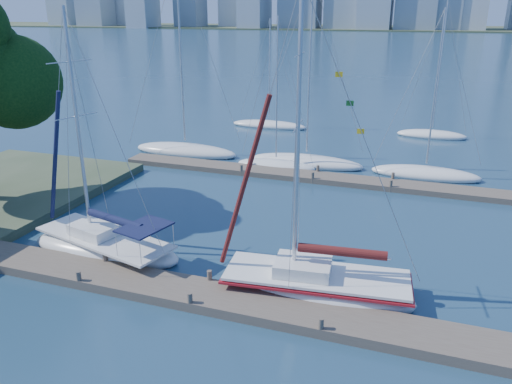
% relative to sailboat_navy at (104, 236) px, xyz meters
% --- Properties ---
extents(ground, '(700.00, 700.00, 0.00)m').
position_rel_sailboat_navy_xyz_m(ground, '(5.88, -2.11, -0.93)').
color(ground, '#17314B').
rests_on(ground, ground).
extents(near_dock, '(26.00, 2.00, 0.40)m').
position_rel_sailboat_navy_xyz_m(near_dock, '(5.88, -2.11, -0.73)').
color(near_dock, brown).
rests_on(near_dock, ground).
extents(far_dock, '(30.00, 1.80, 0.36)m').
position_rel_sailboat_navy_xyz_m(far_dock, '(7.88, 13.89, -0.75)').
color(far_dock, brown).
rests_on(far_dock, ground).
extents(far_shore, '(800.00, 100.00, 1.50)m').
position_rel_sailboat_navy_xyz_m(far_shore, '(5.88, 317.89, -0.93)').
color(far_shore, '#38472D').
rests_on(far_shore, ground).
extents(sailboat_navy, '(7.98, 4.27, 11.47)m').
position_rel_sailboat_navy_xyz_m(sailboat_navy, '(0.00, 0.00, 0.00)').
color(sailboat_navy, silver).
rests_on(sailboat_navy, ground).
extents(sailboat_maroon, '(8.04, 3.36, 12.25)m').
position_rel_sailboat_navy_xyz_m(sailboat_maroon, '(10.08, -0.25, 0.06)').
color(sailboat_maroon, silver).
rests_on(sailboat_maroon, ground).
extents(bg_boat_0, '(8.89, 5.68, 14.89)m').
position_rel_sailboat_navy_xyz_m(bg_boat_0, '(-4.28, 16.85, -0.64)').
color(bg_boat_0, silver).
rests_on(bg_boat_0, ground).
extents(bg_boat_1, '(6.09, 3.16, 10.73)m').
position_rel_sailboat_navy_xyz_m(bg_boat_1, '(3.63, 15.51, -0.70)').
color(bg_boat_1, silver).
rests_on(bg_boat_1, ground).
extents(bg_boat_2, '(8.57, 5.46, 13.35)m').
position_rel_sailboat_navy_xyz_m(bg_boat_2, '(5.52, 17.02, -0.67)').
color(bg_boat_2, silver).
rests_on(bg_boat_2, ground).
extents(bg_boat_3, '(7.56, 3.95, 11.26)m').
position_rel_sailboat_navy_xyz_m(bg_boat_3, '(13.88, 16.95, -0.69)').
color(bg_boat_3, silver).
rests_on(bg_boat_3, ground).
extents(bg_boat_6, '(7.68, 4.58, 10.36)m').
position_rel_sailboat_navy_xyz_m(bg_boat_6, '(-0.92, 28.21, -0.71)').
color(bg_boat_6, silver).
rests_on(bg_boat_6, ground).
extents(bg_boat_7, '(6.29, 4.22, 11.96)m').
position_rel_sailboat_navy_xyz_m(bg_boat_7, '(14.13, 29.08, -0.69)').
color(bg_boat_7, silver).
rests_on(bg_boat_7, ground).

